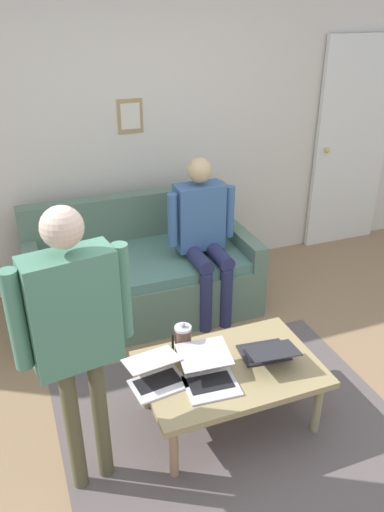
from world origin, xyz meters
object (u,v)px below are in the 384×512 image
couch (141,275)px  french_press (183,342)px  person_standing (74,324)px  person_seated (203,230)px  laptop_left (267,352)px  coffee_table (230,372)px  laptop_center (209,374)px  laptop_right (156,375)px  interior_door (351,146)px

couch → french_press: size_ratio=7.17×
person_standing → person_seated: 1.80m
laptop_left → person_standing: person_standing is taller
couch → coffee_table: couch is taller
couch → laptop_center: couch is taller
laptop_center → laptop_right: bearing=-20.4°
couch → person_standing: (0.72, 1.56, 0.71)m
person_seated → french_press: bearing=62.2°
coffee_table → french_press: 0.33m
laptop_center → person_standing: 0.90m
laptop_right → person_seated: size_ratio=0.26×
french_press → person_standing: (0.64, 0.32, 0.50)m
couch → person_standing: bearing=65.3°
laptop_center → laptop_right: laptop_center is taller
interior_door → person_seated: 2.06m
coffee_table → french_press: size_ratio=4.20×
laptop_left → person_seated: person_seated is taller
person_seated → couch: bearing=-26.7°
couch → laptop_left: (-0.38, 1.43, 0.15)m
person_standing → person_seated: size_ratio=1.24×
laptop_left → french_press: 0.51m
couch → laptop_left: size_ratio=5.02×
french_press → person_seated: 1.17m
laptop_left → laptop_right: bearing=-3.0°
laptop_center → person_seated: bearing=-110.5°
laptop_left → french_press: size_ratio=1.43×
laptop_right → french_press: size_ratio=1.34×
french_press → person_seated: (-0.54, -1.02, 0.21)m
laptop_right → person_seated: bearing=-122.8°
french_press → person_standing: person_standing is taller
couch → french_press: bearing=86.1°
interior_door → french_press: interior_door is taller
laptop_left → person_standing: 1.25m
laptop_left → person_seated: 1.24m
person_seated → coffee_table: bearing=75.5°
coffee_table → person_standing: size_ratio=0.66×
laptop_center → person_seated: person_seated is taller
couch → laptop_right: (0.30, 1.39, 0.15)m
french_press → person_standing: size_ratio=0.16×
laptop_center → french_press: french_press is taller
interior_door → laptop_right: bearing=36.0°
interior_door → laptop_right: interior_door is taller
person_standing → french_press: bearing=-153.3°
laptop_right → french_press: (-0.22, -0.15, 0.07)m
interior_door → person_standing: 3.71m
laptop_right → laptop_center: bearing=159.6°
couch → laptop_right: bearing=77.8°
coffee_table → laptop_center: (0.17, 0.07, 0.09)m
laptop_left → person_standing: bearing=6.9°
coffee_table → interior_door: bearing=-138.4°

